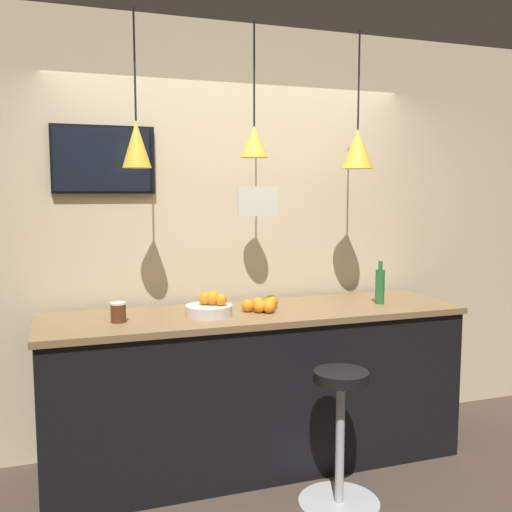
% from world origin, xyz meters
% --- Properties ---
extents(back_wall, '(8.00, 0.06, 2.90)m').
position_xyz_m(back_wall, '(0.00, 1.25, 1.45)').
color(back_wall, beige).
rests_on(back_wall, ground_plane).
extents(service_counter, '(2.67, 0.73, 1.01)m').
position_xyz_m(service_counter, '(0.00, 0.78, 0.51)').
color(service_counter, black).
rests_on(service_counter, ground_plane).
extents(bar_stool, '(0.46, 0.46, 0.78)m').
position_xyz_m(bar_stool, '(0.28, 0.14, 0.43)').
color(bar_stool, '#B7B7BC').
rests_on(bar_stool, ground_plane).
extents(fruit_bowl, '(0.29, 0.29, 0.15)m').
position_xyz_m(fruit_bowl, '(-0.32, 0.73, 1.06)').
color(fruit_bowl, beige).
rests_on(fruit_bowl, service_counter).
extents(orange_pile, '(0.26, 0.22, 0.09)m').
position_xyz_m(orange_pile, '(0.04, 0.76, 1.05)').
color(orange_pile, orange).
rests_on(orange_pile, service_counter).
extents(juice_bottle, '(0.06, 0.06, 0.29)m').
position_xyz_m(juice_bottle, '(0.87, 0.73, 1.13)').
color(juice_bottle, '#286B33').
rests_on(juice_bottle, service_counter).
extents(spread_jar, '(0.09, 0.09, 0.12)m').
position_xyz_m(spread_jar, '(-0.86, 0.73, 1.07)').
color(spread_jar, '#562D19').
rests_on(spread_jar, service_counter).
extents(pendant_lamp_left, '(0.17, 0.17, 0.90)m').
position_xyz_m(pendant_lamp_left, '(-0.72, 0.81, 2.04)').
color(pendant_lamp_left, black).
extents(pendant_lamp_middle, '(0.18, 0.18, 0.83)m').
position_xyz_m(pendant_lamp_middle, '(0.00, 0.81, 2.07)').
color(pendant_lamp_middle, black).
extents(pendant_lamp_right, '(0.22, 0.22, 0.89)m').
position_xyz_m(pendant_lamp_right, '(0.72, 0.81, 2.04)').
color(pendant_lamp_right, black).
extents(mounted_tv, '(0.64, 0.04, 0.43)m').
position_xyz_m(mounted_tv, '(-0.88, 1.20, 1.96)').
color(mounted_tv, black).
extents(hanging_menu_board, '(0.24, 0.01, 0.17)m').
position_xyz_m(hanging_menu_board, '(-0.09, 0.49, 1.71)').
color(hanging_menu_board, white).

